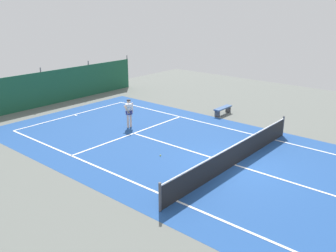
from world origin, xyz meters
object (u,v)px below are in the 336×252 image
(tennis_ball_near_player, at_px, (160,155))
(courtside_bench, at_px, (223,109))
(tennis_net, at_px, (235,154))
(parked_car, at_px, (43,85))
(tennis_player, at_px, (129,111))

(tennis_ball_near_player, xyz_separation_m, courtside_bench, (7.71, 1.42, 0.34))
(courtside_bench, bearing_deg, tennis_net, -143.88)
(tennis_net, relative_size, parked_car, 2.30)
(parked_car, bearing_deg, tennis_net, -87.54)
(tennis_net, bearing_deg, courtside_bench, 36.12)
(tennis_net, bearing_deg, tennis_ball_near_player, 113.68)
(tennis_player, bearing_deg, courtside_bench, 162.89)
(tennis_player, relative_size, courtside_bench, 1.03)
(tennis_net, xyz_separation_m, tennis_player, (0.62, 7.38, 0.45))
(tennis_player, relative_size, parked_car, 0.37)
(tennis_ball_near_player, distance_m, parked_car, 15.10)
(tennis_ball_near_player, height_order, courtside_bench, courtside_bench)
(tennis_net, relative_size, tennis_ball_near_player, 153.33)
(tennis_ball_near_player, relative_size, parked_car, 0.02)
(parked_car, bearing_deg, tennis_ball_near_player, -93.91)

